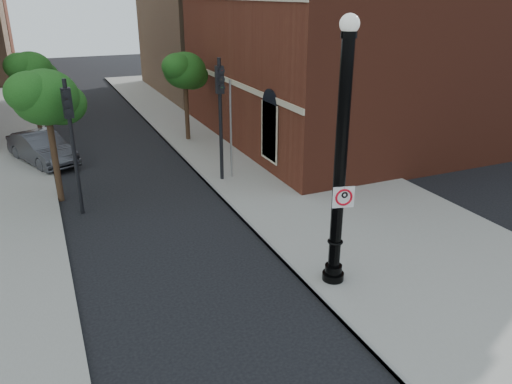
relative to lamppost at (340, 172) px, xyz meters
name	(u,v)px	position (x,y,z in m)	size (l,w,h in m)	color
ground	(243,307)	(-2.79, -0.10, -3.35)	(120.00, 120.00, 0.00)	black
sidewalk_right	(280,165)	(3.21, 9.90, -3.29)	(8.00, 60.00, 0.12)	gray
curb_edge	(201,176)	(-0.74, 9.90, -3.28)	(0.10, 60.00, 0.14)	gray
brick_wall_building	(407,20)	(13.21, 13.90, 2.91)	(22.30, 16.30, 12.50)	maroon
bg_building_tan_b	(283,2)	(13.21, 29.90, 3.65)	(22.00, 14.00, 14.00)	#816146
lamppost	(340,172)	(0.00, 0.00, 0.00)	(0.61, 0.61, 7.25)	black
no_parking_sign	(344,197)	(0.05, -0.18, -0.65)	(0.58, 0.18, 0.59)	white
parked_car	(42,148)	(-7.11, 14.88, -2.59)	(1.60, 4.59, 1.51)	#333338
traffic_signal_left	(70,126)	(-6.02, 7.91, 0.01)	(0.33, 0.42, 4.99)	black
traffic_signal_right	(220,100)	(-0.04, 9.04, 0.21)	(0.37, 0.45, 5.28)	black
utility_pole	(231,131)	(0.44, 9.13, -1.17)	(0.09, 0.09, 4.36)	#999999
street_tree_a	(47,99)	(-6.63, 9.59, 0.71)	(2.85, 2.58, 5.14)	#382716
street_tree_b	(31,71)	(-7.04, 19.25, 0.46)	(2.69, 2.43, 4.84)	#382716
street_tree_c	(185,71)	(0.46, 15.89, 0.45)	(2.68, 2.42, 4.83)	#382716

